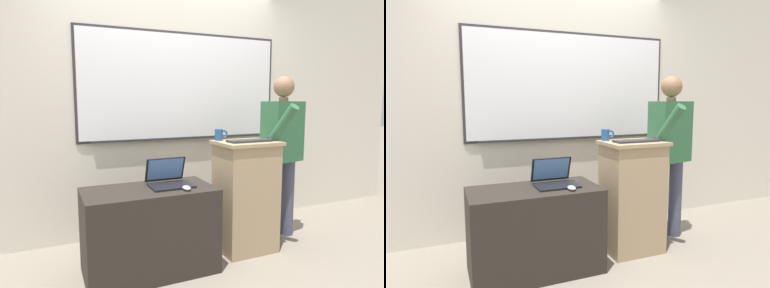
% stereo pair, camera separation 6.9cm
% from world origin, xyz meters
% --- Properties ---
extents(ground_plane, '(30.00, 30.00, 0.00)m').
position_xyz_m(ground_plane, '(0.00, 0.00, 0.00)').
color(ground_plane, gray).
extents(back_wall, '(6.40, 0.17, 2.92)m').
position_xyz_m(back_wall, '(0.01, 1.21, 1.46)').
color(back_wall, beige).
rests_on(back_wall, ground_plane).
extents(lectern_podium, '(0.54, 0.43, 1.01)m').
position_xyz_m(lectern_podium, '(0.49, 0.39, 0.51)').
color(lectern_podium, tan).
rests_on(lectern_podium, ground_plane).
extents(side_desk, '(1.03, 0.53, 0.68)m').
position_xyz_m(side_desk, '(-0.43, 0.34, 0.34)').
color(side_desk, '#28231E').
rests_on(side_desk, ground_plane).
extents(person_presenter, '(0.56, 0.57, 1.60)m').
position_xyz_m(person_presenter, '(0.97, 0.49, 0.92)').
color(person_presenter, '#474C60').
rests_on(person_presenter, ground_plane).
extents(laptop, '(0.34, 0.31, 0.22)m').
position_xyz_m(laptop, '(-0.25, 0.39, 0.74)').
color(laptop, black).
rests_on(laptop, side_desk).
extents(wireless_keyboard, '(0.40, 0.14, 0.02)m').
position_xyz_m(wireless_keyboard, '(0.48, 0.34, 1.02)').
color(wireless_keyboard, '#2D2D30').
rests_on(wireless_keyboard, lectern_podium).
extents(computer_mouse_by_laptop, '(0.06, 0.10, 0.03)m').
position_xyz_m(computer_mouse_by_laptop, '(-0.18, 0.18, 0.70)').
color(computer_mouse_by_laptop, '#BCBCC1').
rests_on(computer_mouse_by_laptop, side_desk).
extents(computer_mouse_by_keyboard, '(0.06, 0.10, 0.03)m').
position_xyz_m(computer_mouse_by_keyboard, '(0.71, 0.35, 1.03)').
color(computer_mouse_by_keyboard, black).
rests_on(computer_mouse_by_keyboard, lectern_podium).
extents(coffee_mug, '(0.13, 0.07, 0.10)m').
position_xyz_m(coffee_mug, '(0.29, 0.54, 1.06)').
color(coffee_mug, '#234C84').
rests_on(coffee_mug, lectern_podium).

